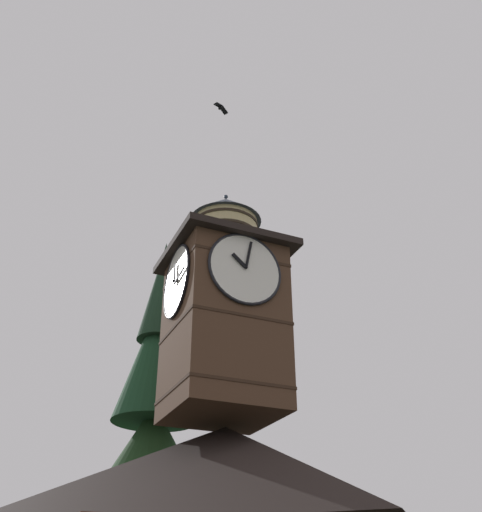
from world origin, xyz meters
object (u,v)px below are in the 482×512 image
clock_tower (224,307)px  pine_tree_behind (150,471)px  moon (212,471)px  flying_bird_low (221,108)px

clock_tower → pine_tree_behind: pine_tree_behind is taller
clock_tower → moon: size_ratio=4.15×
pine_tree_behind → flying_bird_low: (0.51, 7.77, 11.21)m
moon → flying_bird_low: flying_bird_low is taller
clock_tower → flying_bird_low: flying_bird_low is taller
pine_tree_behind → moon: bearing=-116.3°
clock_tower → moon: bearing=-110.5°
pine_tree_behind → clock_tower: bearing=96.2°
clock_tower → flying_bird_low: (1.12, 2.20, 6.74)m
flying_bird_low → clock_tower: bearing=-117.0°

